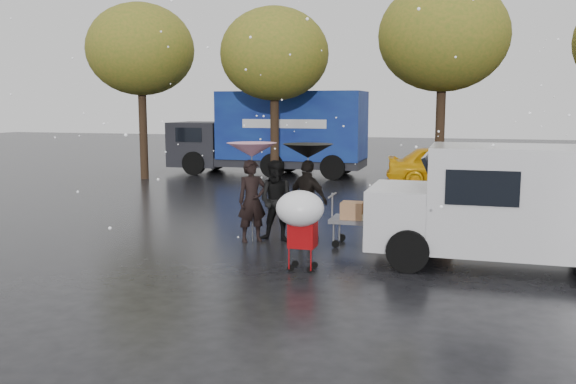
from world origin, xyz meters
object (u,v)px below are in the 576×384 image
(person_pink, at_px, (252,201))
(yellow_taxi, at_px, (448,166))
(shopping_cart, at_px, (300,213))
(person_black, at_px, (308,201))
(vendor_cart, at_px, (371,212))
(white_van, at_px, (516,204))
(blue_truck, at_px, (273,133))

(person_pink, xyz_separation_m, yellow_taxi, (3.74, 10.64, -0.14))
(person_pink, height_order, shopping_cart, person_pink)
(person_black, bearing_deg, yellow_taxi, -78.88)
(shopping_cart, bearing_deg, person_pink, 128.25)
(vendor_cart, distance_m, shopping_cart, 2.51)
(white_van, height_order, yellow_taxi, white_van)
(vendor_cart, relative_size, yellow_taxi, 0.35)
(person_black, distance_m, vendor_cart, 1.43)
(person_pink, xyz_separation_m, person_black, (1.13, 0.42, -0.00))
(person_pink, xyz_separation_m, white_van, (5.28, -0.56, 0.27))
(person_black, relative_size, shopping_cart, 1.21)
(person_pink, bearing_deg, shopping_cart, -90.24)
(shopping_cart, xyz_separation_m, yellow_taxi, (2.09, 12.73, -0.32))
(person_black, height_order, vendor_cart, person_black)
(white_van, distance_m, blue_truck, 15.72)
(person_black, distance_m, blue_truck, 12.93)
(shopping_cart, bearing_deg, yellow_taxi, 80.66)
(shopping_cart, bearing_deg, vendor_cart, 69.03)
(vendor_cart, relative_size, shopping_cart, 1.04)
(white_van, relative_size, blue_truck, 0.59)
(shopping_cart, xyz_separation_m, white_van, (3.63, 1.53, 0.10))
(vendor_cart, bearing_deg, person_black, 172.55)
(yellow_taxi, bearing_deg, person_pink, 155.31)
(person_pink, relative_size, yellow_taxi, 0.40)
(white_van, relative_size, yellow_taxi, 1.12)
(shopping_cart, distance_m, white_van, 3.94)
(person_black, height_order, shopping_cart, person_black)
(person_pink, height_order, yellow_taxi, person_pink)
(vendor_cart, distance_m, blue_truck, 13.68)
(person_black, xyz_separation_m, shopping_cart, (0.52, -2.51, 0.18))
(person_pink, height_order, person_black, person_pink)
(shopping_cart, distance_m, blue_truck, 15.45)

